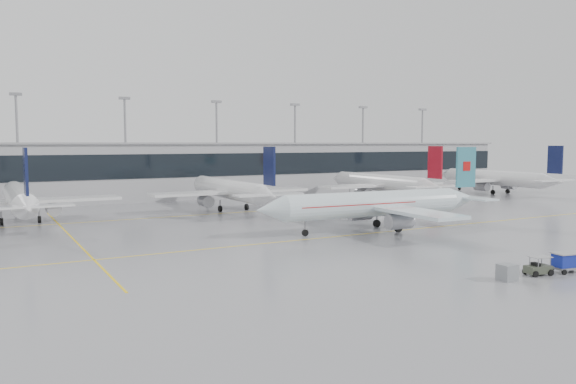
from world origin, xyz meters
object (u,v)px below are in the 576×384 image
air_canada_jet (380,204)px  gse_unit (507,272)px  baggage_cart (568,261)px  baggage_tug (538,269)px

air_canada_jet → gse_unit: size_ratio=25.06×
air_canada_jet → gse_unit: (-8.28, -28.70, -2.97)m
air_canada_jet → baggage_cart: size_ratio=11.19×
air_canada_jet → baggage_tug: air_canada_jet is taller
air_canada_jet → gse_unit: bearing=77.2°
air_canada_jet → baggage_cart: bearing=92.4°
air_canada_jet → baggage_tug: 29.09m
baggage_cart → gse_unit: (-7.81, 0.55, -0.37)m
air_canada_jet → baggage_cart: 29.37m
baggage_tug → baggage_cart: bearing=-0.0°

